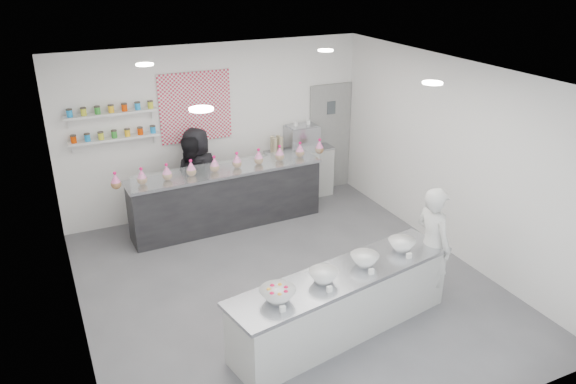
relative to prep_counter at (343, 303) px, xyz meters
The scene contains 26 objects.
floor 1.31m from the prep_counter, 98.23° to the left, with size 6.00×6.00×0.00m, color #515156.
ceiling 2.86m from the prep_counter, 98.23° to the left, with size 6.00×6.00×0.00m, color white.
back_wall 4.36m from the prep_counter, 92.40° to the left, with size 5.50×5.50×0.00m, color white.
left_wall 3.35m from the prep_counter, 157.32° to the left, with size 6.00×6.00×0.00m, color white.
right_wall 3.05m from the prep_counter, 25.43° to the left, with size 6.00×6.00×0.00m, color white.
back_door 4.74m from the prep_counter, 63.15° to the left, with size 0.88×0.04×2.10m, color gray.
pattern_panel 4.50m from the prep_counter, 97.15° to the left, with size 1.25×0.03×1.20m, color #BD1B38.
jar_shelf_lower 4.70m from the prep_counter, 115.05° to the left, with size 1.45×0.22×0.04m, color silver.
jar_shelf_upper 4.82m from the prep_counter, 115.05° to the left, with size 1.45×0.22×0.04m, color silver.
preserve_jars 4.76m from the prep_counter, 115.16° to the left, with size 1.45×0.10×0.56m, color #E13C00, non-canonical shape.
downlight_0 3.01m from the prep_counter, behind, with size 0.24×0.24×0.02m, color white.
downlight_1 2.85m from the prep_counter, 10.35° to the left, with size 0.24×0.24×0.02m, color white.
downlight_2 4.12m from the prep_counter, 119.19° to the left, with size 0.24×0.24×0.02m, color white.
downlight_3 4.00m from the prep_counter, 66.58° to the left, with size 0.24×0.24×0.02m, color white.
prep_counter is the anchor object (origin of this frame).
back_bar 3.43m from the prep_counter, 94.87° to the left, with size 3.33×0.61×1.03m, color black.
sneeze_guard 3.22m from the prep_counter, 95.14° to the left, with size 3.29×0.01×0.28m, color white.
espresso_ledge 4.23m from the prep_counter, 71.07° to the left, with size 1.31×0.42×0.97m, color #B5B5B0.
espresso_machine 4.32m from the prep_counter, 70.47° to the left, with size 0.58×0.40×0.45m, color #93969E.
cup_stacks 4.16m from the prep_counter, 77.31° to the left, with size 0.24×0.24×0.31m, color tan, non-canonical shape.
prep_bowls 0.49m from the prep_counter, ahead, with size 2.31×0.46×0.14m, color white, non-canonical shape.
label_cards 0.67m from the prep_counter, 100.69° to the right, with size 2.01×0.04×0.07m, color white, non-canonical shape.
cookie_bags 3.51m from the prep_counter, 94.87° to the left, with size 3.76×0.16×0.28m, color pink, non-canonical shape.
woman_prep 1.50m from the prep_counter, ahead, with size 0.60×0.39×1.64m, color silver.
staff_left 3.80m from the prep_counter, 102.98° to the left, with size 0.78×0.61×1.60m, color black.
staff_right 3.90m from the prep_counter, 99.96° to the left, with size 0.83×0.54×1.69m, color black.
Camera 1 is at (-2.90, -6.19, 4.39)m, focal length 35.00 mm.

